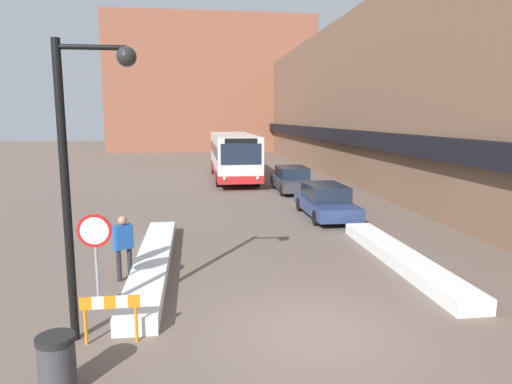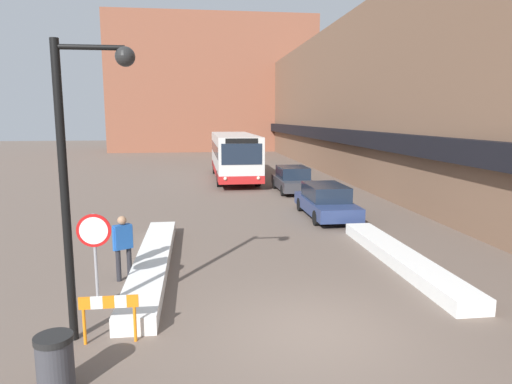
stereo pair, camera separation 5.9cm
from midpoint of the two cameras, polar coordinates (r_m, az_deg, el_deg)
ground_plane at (r=9.67m, az=7.61°, el=-16.97°), size 160.00×160.00×0.00m
building_row_right at (r=34.64m, az=13.62°, el=10.97°), size 5.50×60.00×10.89m
building_backdrop_far at (r=60.95m, az=-5.38°, el=13.16°), size 26.00×8.00×16.79m
snow_bank_left at (r=13.51m, az=-12.64°, el=-8.47°), size 0.90×8.38×0.39m
snow_bank_right at (r=14.19m, az=17.78°, el=-7.86°), size 0.90×7.35×0.38m
city_bus at (r=31.70m, az=-2.71°, el=4.65°), size 2.71×11.09×3.12m
parked_car_front at (r=19.90m, az=8.81°, el=-1.11°), size 1.81×4.66×1.41m
parked_car_back at (r=26.44m, az=4.69°, el=1.58°), size 1.86×4.24×1.45m
stop_sign at (r=10.91m, az=-19.41°, el=-5.66°), size 0.76×0.08×2.15m
street_lamp at (r=8.97m, az=-20.99°, el=4.11°), size 1.46×0.36×5.65m
pedestrian at (r=12.53m, az=-16.17°, el=-5.99°), size 0.51×0.43×1.73m
trash_bin at (r=8.18m, az=-23.60°, el=-19.10°), size 0.59×0.59×0.95m
construction_barricade at (r=9.33m, az=-17.71°, el=-13.84°), size 1.10×0.06×0.94m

